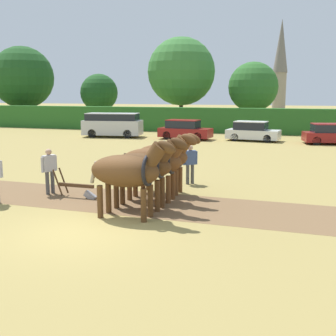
{
  "coord_description": "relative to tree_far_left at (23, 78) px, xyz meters",
  "views": [
    {
      "loc": [
        5.65,
        -9.93,
        3.78
      ],
      "look_at": [
        1.23,
        4.29,
        1.1
      ],
      "focal_mm": 45.0,
      "sensor_mm": 36.0,
      "label": 1
    }
  ],
  "objects": [
    {
      "name": "draft_horse_trail_right",
      "position": [
        27.92,
        -30.16,
        -4.19
      ],
      "size": [
        2.67,
        1.01,
        2.39
      ],
      "rotation": [
        0.0,
        0.0,
        -0.02
      ],
      "color": "brown",
      "rests_on": "ground"
    },
    {
      "name": "plow",
      "position": [
        25.21,
        -31.82,
        -5.26
      ],
      "size": [
        1.65,
        0.47,
        1.13
      ],
      "rotation": [
        0.0,
        0.0,
        -0.02
      ],
      "color": "#4C331E",
      "rests_on": "ground"
    },
    {
      "name": "draft_horse_lead_left",
      "position": [
        27.86,
        -33.57,
        -4.13
      ],
      "size": [
        2.86,
        1.06,
        2.49
      ],
      "rotation": [
        0.0,
        0.0,
        -0.02
      ],
      "color": "#513319",
      "rests_on": "ground"
    },
    {
      "name": "parked_car_center_left",
      "position": [
        29.22,
        -11.38,
        -4.85
      ],
      "size": [
        4.28,
        2.27,
        1.54
      ],
      "rotation": [
        0.0,
        0.0,
        -0.12
      ],
      "color": "silver",
      "rests_on": "ground"
    },
    {
      "name": "plowed_furrow_strip",
      "position": [
        24.49,
        -31.81,
        -5.58
      ],
      "size": [
        21.99,
        3.56,
        0.01
      ],
      "primitive_type": "cube",
      "rotation": [
        0.0,
        0.0,
        -0.02
      ],
      "color": "brown",
      "rests_on": "ground"
    },
    {
      "name": "ground_plane",
      "position": [
        27.05,
        -35.16,
        -5.58
      ],
      "size": [
        240.0,
        240.0,
        0.0
      ],
      "primitive_type": "plane",
      "color": "#998447"
    },
    {
      "name": "parked_car_center",
      "position": [
        34.97,
        -11.8,
        -4.85
      ],
      "size": [
        4.2,
        2.55,
        1.52
      ],
      "rotation": [
        0.0,
        0.0,
        0.2
      ],
      "color": "maroon",
      "rests_on": "ground"
    },
    {
      "name": "tree_far_left",
      "position": [
        0.0,
        0.0,
        0.0
      ],
      "size": [
        7.53,
        7.53,
        9.35
      ],
      "color": "#4C3823",
      "rests_on": "ground"
    },
    {
      "name": "parked_van",
      "position": [
        17.41,
        -11.93,
        -4.53
      ],
      "size": [
        5.2,
        2.63,
        2.04
      ],
      "rotation": [
        0.0,
        0.0,
        0.14
      ],
      "color": "#BCBCC1",
      "rests_on": "ground"
    },
    {
      "name": "tree_center",
      "position": [
        27.92,
        0.51,
        -1.24
      ],
      "size": [
        5.2,
        5.2,
        6.95
      ],
      "color": "#4C3823",
      "rests_on": "ground"
    },
    {
      "name": "draft_horse_trail_left",
      "position": [
        27.91,
        -31.3,
        -4.19
      ],
      "size": [
        2.93,
        1.02,
        2.48
      ],
      "rotation": [
        0.0,
        0.0,
        -0.02
      ],
      "color": "brown",
      "rests_on": "ground"
    },
    {
      "name": "church_spire",
      "position": [
        29.29,
        28.33,
        2.56
      ],
      "size": [
        2.4,
        2.4,
        15.56
      ],
      "color": "gray",
      "rests_on": "ground"
    },
    {
      "name": "parked_car_left",
      "position": [
        23.81,
        -11.89,
        -4.82
      ],
      "size": [
        4.4,
        2.1,
        1.59
      ],
      "rotation": [
        0.0,
        0.0,
        -0.09
      ],
      "color": "maroon",
      "rests_on": "ground"
    },
    {
      "name": "farmer_at_plow",
      "position": [
        23.85,
        -31.6,
        -4.58
      ],
      "size": [
        0.38,
        0.64,
        1.72
      ],
      "rotation": [
        0.0,
        0.0,
        -0.39
      ],
      "color": "#4C4C4C",
      "rests_on": "ground"
    },
    {
      "name": "draft_horse_lead_right",
      "position": [
        27.89,
        -32.43,
        -4.18
      ],
      "size": [
        2.9,
        0.92,
        2.46
      ],
      "rotation": [
        0.0,
        0.0,
        -0.02
      ],
      "color": "#513319",
      "rests_on": "ground"
    },
    {
      "name": "hedgerow",
      "position": [
        27.05,
        -5.36,
        -4.41
      ],
      "size": [
        63.74,
        1.35,
        2.35
      ],
      "primitive_type": "cube",
      "color": "#286023",
      "rests_on": "ground"
    },
    {
      "name": "farmer_beside_team",
      "position": [
        28.46,
        -28.35,
        -4.63
      ],
      "size": [
        0.54,
        0.45,
        1.64
      ],
      "rotation": [
        0.0,
        0.0,
        -0.91
      ],
      "color": "#4C4C4C",
      "rests_on": "ground"
    },
    {
      "name": "tree_center_left",
      "position": [
        20.06,
        0.56,
        0.46
      ],
      "size": [
        7.42,
        7.42,
        9.76
      ],
      "color": "#423323",
      "rests_on": "ground"
    },
    {
      "name": "tree_left",
      "position": [
        9.82,
        0.97,
        -1.84
      ],
      "size": [
        4.43,
        4.43,
        5.97
      ],
      "color": "#4C3823",
      "rests_on": "ground"
    }
  ]
}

